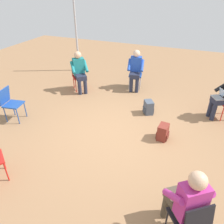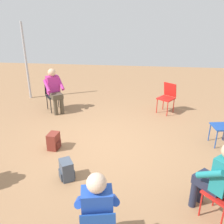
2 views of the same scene
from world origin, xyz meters
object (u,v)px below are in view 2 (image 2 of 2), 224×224
object	(u,v)px
chair_southeast	(167,96)
person_in_teal	(218,175)
backpack_by_empty_chair	(54,142)
person_in_magenta	(54,88)
chair_northeast	(53,93)
backpack_near_laptop_user	(67,171)
person_in_blue	(97,208)

from	to	relation	value
chair_southeast	person_in_teal	xyz separation A→B (m)	(-3.84, -0.32, 0.20)
chair_southeast	person_in_teal	distance (m)	3.86
person_in_teal	backpack_by_empty_chair	bearing A→B (deg)	110.55
person_in_magenta	backpack_by_empty_chair	bearing A→B (deg)	69.74
chair_northeast	person_in_magenta	size ratio (longest dim) A/B	0.69
chair_southeast	backpack_near_laptop_user	size ratio (longest dim) A/B	2.36
chair_northeast	person_in_blue	xyz separation A→B (m)	(-4.47, -2.06, 0.20)
person_in_blue	backpack_near_laptop_user	world-z (taller)	person_in_blue
chair_southeast	person_in_magenta	world-z (taller)	person_in_magenta
backpack_by_empty_chair	person_in_blue	bearing A→B (deg)	-149.80
chair_southeast	person_in_magenta	distance (m)	3.22
person_in_teal	person_in_blue	world-z (taller)	same
person_in_blue	backpack_near_laptop_user	xyz separation A→B (m)	(1.35, 0.79, -0.54)
backpack_near_laptop_user	backpack_by_empty_chair	size ratio (longest dim) A/B	1.00
person_in_teal	person_in_blue	size ratio (longest dim) A/B	1.00
chair_northeast	person_in_blue	bearing A→B (deg)	77.61
backpack_near_laptop_user	chair_northeast	bearing A→B (deg)	22.23
chair_northeast	person_in_magenta	world-z (taller)	person_in_magenta
person_in_magenta	person_in_blue	distance (m)	4.76
backpack_near_laptop_user	backpack_by_empty_chair	bearing A→B (deg)	30.21
person_in_teal	backpack_near_laptop_user	bearing A→B (deg)	124.63
person_in_blue	person_in_teal	bearing A→B (deg)	15.23
person_in_magenta	backpack_by_empty_chair	xyz separation A→B (m)	(-2.03, -0.62, -0.54)
person_in_blue	backpack_by_empty_chair	distance (m)	2.73
person_in_magenta	backpack_by_empty_chair	size ratio (longest dim) A/B	3.44
person_in_teal	chair_southeast	bearing A→B (deg)	53.10
chair_northeast	person_in_teal	distance (m)	5.17
chair_southeast	backpack_near_laptop_user	bearing A→B (deg)	94.06
person_in_teal	person_in_blue	bearing A→B (deg)	164.97
person_in_blue	backpack_by_empty_chair	size ratio (longest dim) A/B	3.44
chair_northeast	person_in_magenta	distance (m)	0.26
chair_southeast	person_in_teal	world-z (taller)	person_in_teal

